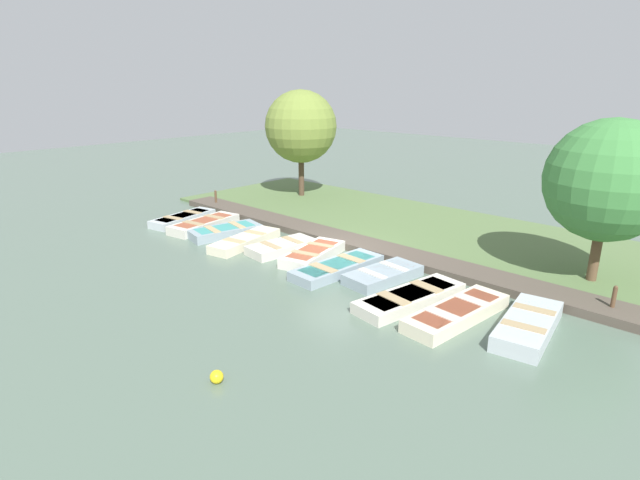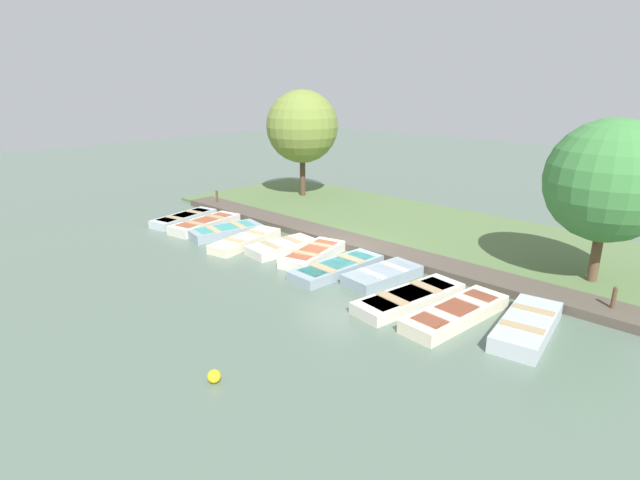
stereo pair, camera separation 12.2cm
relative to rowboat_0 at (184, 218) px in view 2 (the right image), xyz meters
The scene contains 19 objects.
ground_plane 8.14m from the rowboat_0, 99.25° to the left, with size 80.00×80.00×0.00m, color #566B5B.
shore_bank 10.21m from the rowboat_0, 128.14° to the left, with size 8.00×24.00×0.12m.
dock_walkway 8.45m from the rowboat_0, 108.12° to the left, with size 1.31×21.18×0.27m.
rowboat_0 is the anchor object (origin of this frame).
rowboat_1 1.55m from the rowboat_0, 92.68° to the left, with size 3.36×1.63×0.40m.
rowboat_2 3.07m from the rowboat_0, 90.77° to the left, with size 3.09×1.83×0.38m.
rowboat_3 4.66m from the rowboat_0, 87.78° to the left, with size 3.37×1.57×0.36m.
rowboat_4 6.26m from the rowboat_0, 92.52° to the left, with size 2.73×1.46×0.36m.
rowboat_5 7.72m from the rowboat_0, 93.21° to the left, with size 3.05×1.76×0.41m.
rowboat_6 9.18m from the rowboat_0, 90.48° to the left, with size 3.51×1.34×0.35m.
rowboat_7 10.72m from the rowboat_0, 92.92° to the left, with size 2.74×1.49×0.37m.
rowboat_8 12.32m from the rowboat_0, 88.39° to the left, with size 3.72×1.69×0.36m.
rowboat_9 13.78m from the rowboat_0, 88.51° to the left, with size 3.59×1.41×0.39m.
rowboat_10 15.46m from the rowboat_0, 90.62° to the left, with size 3.17×1.55×0.44m.
mooring_post_near 2.93m from the rowboat_0, 155.94° to the right, with size 0.11×0.11×0.89m.
mooring_post_far 16.95m from the rowboat_0, 99.05° to the left, with size 0.11×0.11×0.89m.
buoy 13.24m from the rowboat_0, 60.66° to the left, with size 0.29×0.29×0.29m.
park_tree_far_left 8.11m from the rowboat_0, behind, with size 3.79×3.79×5.70m.
park_tree_left 16.64m from the rowboat_0, 107.01° to the left, with size 3.65×3.65×5.10m.
Camera 2 is at (12.88, 11.39, 6.05)m, focal length 28.00 mm.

